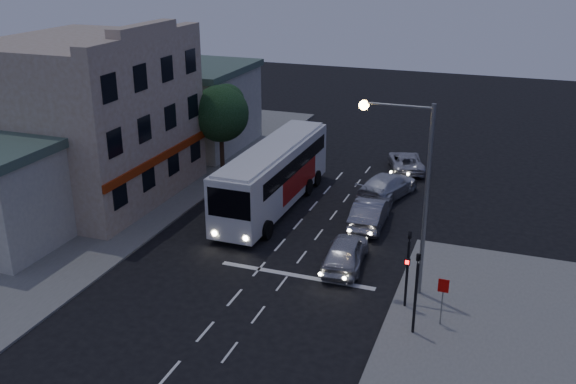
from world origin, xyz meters
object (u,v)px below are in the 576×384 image
at_px(traffic_signal_side, 417,284).
at_px(streetlight, 413,178).
at_px(car_sedan_c, 406,162).
at_px(car_suv, 345,252).
at_px(street_tree, 220,111).
at_px(regulatory_sign, 443,294).
at_px(car_sedan_a, 370,212).
at_px(car_sedan_b, 388,186).
at_px(tour_bus, 273,174).
at_px(traffic_signal_main, 408,260).

relative_size(traffic_signal_side, streetlight, 0.46).
bearing_deg(car_sedan_c, traffic_signal_side, 83.75).
height_order(car_suv, street_tree, street_tree).
xyz_separation_m(car_sedan_c, regulatory_sign, (5.09, -20.03, 0.92)).
distance_m(car_suv, car_sedan_a, 5.48).
distance_m(car_sedan_b, car_sedan_c, 5.67).
distance_m(car_sedan_a, car_sedan_b, 4.85).
height_order(streetlight, street_tree, streetlight).
xyz_separation_m(car_sedan_a, traffic_signal_side, (4.29, -10.48, 1.60)).
relative_size(car_sedan_b, street_tree, 0.88).
bearing_deg(street_tree, car_sedan_a, -25.19).
height_order(car_suv, car_sedan_b, car_suv).
relative_size(car_sedan_a, car_sedan_c, 1.02).
bearing_deg(traffic_signal_side, regulatory_sign, 43.92).
bearing_deg(regulatory_sign, streetlight, 128.75).
xyz_separation_m(traffic_signal_side, streetlight, (-0.96, 3.40, 3.31)).
relative_size(traffic_signal_side, street_tree, 0.66).
bearing_deg(street_tree, tour_bus, -40.20).
distance_m(car_suv, car_sedan_b, 10.32).
relative_size(streetlight, street_tree, 1.45).
bearing_deg(streetlight, street_tree, 140.49).
height_order(car_sedan_a, streetlight, streetlight).
bearing_deg(car_sedan_c, tour_bus, 38.91).
relative_size(car_suv, car_sedan_b, 0.86).
distance_m(car_suv, streetlight, 6.17).
height_order(car_sedan_c, traffic_signal_side, traffic_signal_side).
distance_m(car_sedan_a, traffic_signal_side, 11.44).
bearing_deg(traffic_signal_side, street_tree, 135.50).
height_order(car_sedan_c, traffic_signal_main, traffic_signal_main).
relative_size(car_suv, street_tree, 0.76).
relative_size(car_sedan_a, street_tree, 0.80).
height_order(car_sedan_b, traffic_signal_main, traffic_signal_main).
bearing_deg(traffic_signal_main, tour_bus, 136.94).
height_order(tour_bus, traffic_signal_side, traffic_signal_side).
bearing_deg(car_sedan_c, street_tree, 3.75).
distance_m(tour_bus, street_tree, 8.06).
bearing_deg(traffic_signal_main, car_sedan_c, 100.10).
bearing_deg(streetlight, traffic_signal_side, -74.30).
bearing_deg(car_suv, street_tree, -47.29).
distance_m(car_sedan_b, traffic_signal_main, 13.91).
bearing_deg(streetlight, car_suv, 154.40).
height_order(tour_bus, car_sedan_a, tour_bus).
xyz_separation_m(car_suv, streetlight, (3.34, -1.60, 4.93)).
distance_m(car_suv, regulatory_sign, 6.71).
relative_size(traffic_signal_main, streetlight, 0.46).
xyz_separation_m(car_suv, street_tree, (-12.21, 11.22, 3.70)).
bearing_deg(streetlight, car_sedan_b, 105.53).
distance_m(car_suv, street_tree, 16.99).
bearing_deg(car_sedan_a, car_suv, 88.01).
height_order(regulatory_sign, streetlight, streetlight).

